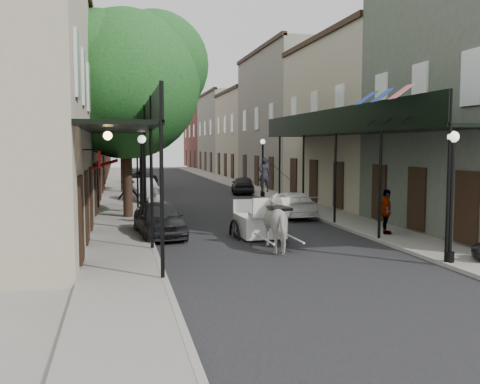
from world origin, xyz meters
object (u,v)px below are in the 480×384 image
tree_far (128,112)px  horse (280,223)px  car_left_near (159,219)px  car_left_far (140,177)px  car_right_near (291,205)px  lamppost_right_near (451,195)px  pedestrian_walking (156,205)px  pedestrian_sidewalk_right (386,212)px  pedestrian_sidewalk_left (129,195)px  car_left_mid (142,190)px  car_right_far (243,185)px  carriage (256,205)px  lamppost_right_far (263,167)px  tree_near (135,79)px  lamppost_left (143,181)px

tree_far → horse: bearing=-79.2°
car_left_near → car_left_far: car_left_near is taller
car_left_far → car_right_near: bearing=-97.1°
lamppost_right_near → tree_far: bearing=107.7°
pedestrian_walking → pedestrian_sidewalk_right: size_ratio=1.05×
lamppost_right_near → pedestrian_sidewalk_left: bearing=121.7°
car_left_mid → lamppost_right_near: bearing=-80.5°
tree_far → car_right_far: (7.85, -2.68, -5.20)m
pedestrian_sidewalk_left → car_left_near: pedestrian_sidewalk_left is taller
car_left_mid → tree_far: bearing=84.3°
pedestrian_sidewalk_right → carriage: bearing=97.2°
lamppost_right_near → car_left_near: lamppost_right_near is taller
lamppost_right_far → car_right_near: 9.18m
tree_near → lamppost_right_far: bearing=43.3°
pedestrian_sidewalk_right → car_right_far: pedestrian_sidewalk_right is taller
car_left_mid → car_left_far: size_ratio=0.99×
car_left_far → car_right_far: 13.29m
lamppost_right_near → car_left_mid: (-7.70, 19.92, -1.35)m
car_left_near → car_left_far: (0.44, 28.15, -0.07)m
car_left_near → car_right_near: car_left_near is taller
lamppost_right_near → car_left_near: size_ratio=0.94×
tree_far → tree_near: bearing=-89.8°
car_right_far → horse: bearing=90.0°
pedestrian_sidewalk_left → car_left_mid: pedestrian_sidewalk_left is taller
tree_near → tree_far: size_ratio=1.12×
carriage → pedestrian_walking: (-3.52, 3.45, -0.30)m
lamppost_left → pedestrian_walking: size_ratio=2.10×
tree_near → car_right_near: tree_near is taller
lamppost_right_near → car_left_mid: lamppost_right_near is taller
horse → lamppost_right_far: bearing=-104.9°
lamppost_left → horse: bearing=-47.9°
tree_near → pedestrian_walking: tree_near is taller
tree_near → lamppost_left: (0.10, -4.18, -4.44)m
horse → carriage: size_ratio=0.71×
horse → car_right_near: 8.20m
pedestrian_sidewalk_right → horse: bearing=131.1°
horse → car_right_near: size_ratio=0.52×
tree_far → carriage: bearing=-77.9°
lamppost_right_far → car_right_near: lamppost_right_far is taller
tree_near → car_right_far: (7.80, 11.32, -5.85)m
pedestrian_sidewalk_right → pedestrian_walking: bearing=82.9°
pedestrian_sidewalk_left → car_right_near: bearing=148.1°
horse → pedestrian_walking: 7.23m
horse → car_left_near: size_ratio=0.54×
tree_far → car_right_far: size_ratio=2.30×
horse → lamppost_left: bearing=-49.4°
tree_far → car_left_near: 20.05m
car_left_mid → carriage: bearing=-86.8°
pedestrian_sidewalk_left → car_left_mid: bearing=-109.3°
carriage → car_right_near: carriage is taller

